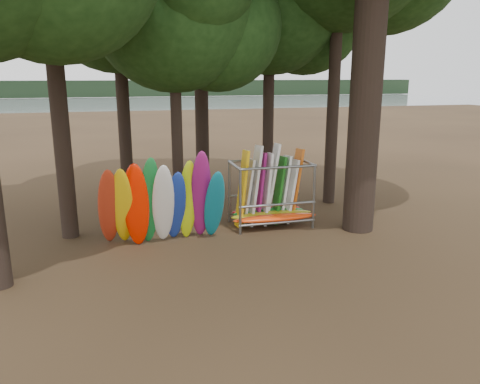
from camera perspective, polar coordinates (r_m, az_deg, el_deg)
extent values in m
plane|color=#47331E|center=(14.75, 0.48, -6.73)|extent=(120.00, 120.00, 0.00)
plane|color=gray|center=(73.55, -12.42, 9.65)|extent=(160.00, 160.00, 0.00)
cube|color=black|center=(123.37, -13.77, 12.16)|extent=(160.00, 4.00, 4.00)
cylinder|color=black|center=(15.85, -21.72, 15.15)|extent=(0.54, 0.54, 11.60)
cylinder|color=black|center=(19.52, -14.22, 12.88)|extent=(0.51, 0.51, 9.95)
cylinder|color=black|center=(21.45, -4.83, 16.74)|extent=(0.61, 0.61, 12.51)
cylinder|color=black|center=(20.45, 3.52, 13.16)|extent=(0.47, 0.47, 9.85)
cylinder|color=black|center=(16.56, -7.83, 10.95)|extent=(0.39, 0.39, 8.74)
ellipsoid|color=black|center=(16.69, -8.21, 21.49)|extent=(6.43, 6.43, 5.60)
cylinder|color=black|center=(19.57, 11.61, 17.26)|extent=(0.48, 0.48, 12.84)
ellipsoid|color=red|center=(14.57, -15.70, -1.90)|extent=(0.75, 2.07, 2.88)
ellipsoid|color=yellow|center=(14.55, -14.11, -1.83)|extent=(0.67, 1.96, 2.87)
ellipsoid|color=#FC1B00|center=(14.54, -12.52, -1.64)|extent=(0.84, 1.09, 2.84)
ellipsoid|color=#167430|center=(14.64, -10.98, -1.15)|extent=(0.80, 1.28, 3.00)
ellipsoid|color=white|center=(14.58, -9.34, -1.52)|extent=(0.71, 1.61, 2.86)
ellipsoid|color=#1A349B|center=(14.84, -7.84, -1.75)|extent=(0.71, 1.44, 2.56)
ellipsoid|color=#B9D60F|center=(14.95, -6.37, -1.03)|extent=(0.66, 1.06, 2.80)
ellipsoid|color=#8F1865|center=(14.88, -4.79, -0.42)|extent=(0.79, 1.55, 3.17)
ellipsoid|color=#0E7288|center=(14.92, -3.15, -1.59)|extent=(0.64, 1.44, 2.54)
ellipsoid|color=#FF420E|center=(16.30, 4.35, -3.15)|extent=(3.05, 0.55, 0.24)
ellipsoid|color=#AEA517|center=(16.66, 3.89, -2.77)|extent=(2.99, 0.55, 0.24)
ellipsoid|color=#1D8326|center=(16.99, 3.49, -2.42)|extent=(2.68, 0.55, 0.24)
ellipsoid|color=red|center=(17.21, 3.24, -2.20)|extent=(2.62, 0.55, 0.24)
cube|color=yellow|center=(16.34, 0.26, 0.34)|extent=(0.47, 0.80, 2.74)
cube|color=silver|center=(16.58, 0.88, -0.07)|extent=(0.52, 0.77, 2.39)
cube|color=silver|center=(16.51, 1.72, 0.75)|extent=(0.57, 0.83, 2.88)
cube|color=#97196B|center=(16.74, 2.33, 0.42)|extent=(0.47, 0.81, 2.60)
cube|color=white|center=(16.62, 3.30, 0.30)|extent=(0.41, 0.77, 2.60)
cube|color=white|center=(16.87, 3.79, 1.06)|extent=(0.64, 0.78, 2.90)
cube|color=#186516|center=(16.83, 4.71, 0.22)|extent=(0.48, 0.77, 2.46)
cube|color=white|center=(17.05, 5.26, 0.37)|extent=(0.53, 0.79, 2.45)
cube|color=white|center=(16.98, 6.19, 0.09)|extent=(0.51, 0.76, 2.33)
cube|color=orange|center=(17.20, 6.68, 0.85)|extent=(0.56, 0.80, 2.68)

